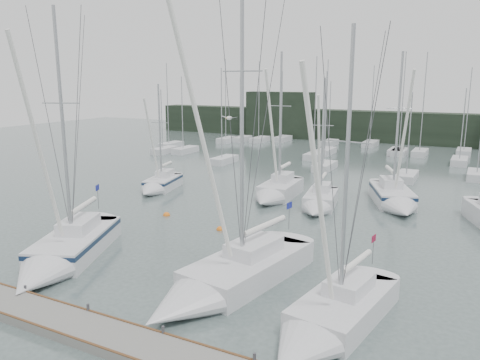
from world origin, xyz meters
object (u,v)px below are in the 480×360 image
sailboat_mid_b (275,193)px  buoy_a (220,230)px  buoy_c (167,215)px  sailboat_mid_c (319,203)px  sailboat_near_center (219,283)px  sailboat_near_left (61,255)px  sailboat_mid_a (158,185)px  sailboat_near_right (325,324)px  sailboat_mid_d (396,200)px

sailboat_mid_b → buoy_a: (-0.11, -9.33, -0.62)m
buoy_c → sailboat_mid_c: bearing=34.9°
sailboat_near_center → buoy_c: sailboat_near_center is taller
sailboat_near_left → sailboat_mid_c: bearing=39.7°
buoy_a → buoy_c: (-5.36, 1.13, 0.00)m
buoy_a → buoy_c: buoy_c is taller
sailboat_near_left → sailboat_mid_a: (-6.11, 16.82, -0.08)m
sailboat_near_left → sailboat_near_right: bearing=-24.0°
sailboat_mid_d → buoy_c: 18.37m
buoy_a → sailboat_mid_b: bearing=89.3°
sailboat_near_right → sailboat_mid_a: bearing=150.3°
sailboat_near_right → sailboat_mid_a: (-21.38, 17.13, 0.02)m
sailboat_mid_a → sailboat_near_center: bearing=-58.5°
sailboat_mid_c → sailboat_mid_d: (5.29, 3.56, 0.09)m
sailboat_near_right → sailboat_mid_d: (-0.85, 21.44, 0.13)m
sailboat_near_left → sailboat_near_right: sailboat_near_left is taller
sailboat_mid_a → sailboat_mid_b: (10.89, 2.08, 0.07)m
sailboat_mid_a → buoy_c: bearing=-61.5°
sailboat_near_center → sailboat_mid_d: (4.83, 20.21, 0.06)m
sailboat_mid_c → sailboat_mid_d: size_ratio=0.83×
sailboat_near_center → sailboat_mid_d: sailboat_near_center is taller
sailboat_near_center → buoy_a: sailboat_near_center is taller
sailboat_near_center → sailboat_near_left: bearing=-164.8°
sailboat_mid_b → sailboat_mid_c: 4.55m
sailboat_mid_d → buoy_c: bearing=-167.1°
sailboat_near_left → sailboat_near_center: bearing=-17.4°
buoy_c → sailboat_near_right: bearing=-34.6°
sailboat_mid_d → buoy_c: (-15.11, -10.42, -0.65)m
sailboat_near_left → buoy_c: (-0.69, 10.70, -0.62)m
sailboat_mid_a → sailboat_mid_b: sailboat_mid_b is taller
sailboat_near_right → sailboat_mid_c: size_ratio=1.20×
sailboat_near_center → sailboat_mid_b: (-4.81, 17.98, 0.03)m
sailboat_mid_a → sailboat_mid_b: 11.09m
sailboat_mid_d → buoy_a: (-9.75, -11.55, -0.65)m
sailboat_mid_c → sailboat_mid_d: sailboat_mid_d is taller
buoy_c → sailboat_mid_a: bearing=131.6°
sailboat_near_center → sailboat_mid_c: size_ratio=1.63×
sailboat_mid_d → sailboat_mid_a: bearing=170.1°
sailboat_near_center → sailboat_mid_a: bearing=144.4°
sailboat_mid_a → sailboat_mid_c: sailboat_mid_c is taller
sailboat_near_center → sailboat_mid_a: sailboat_near_center is taller
sailboat_near_center → buoy_a: size_ratio=35.96×
sailboat_mid_a → buoy_c: size_ratio=19.61×
sailboat_mid_b → sailboat_mid_c: size_ratio=1.20×
sailboat_mid_c → sailboat_mid_b: bearing=153.1°
sailboat_mid_a → sailboat_mid_d: (20.53, 4.31, 0.10)m
sailboat_mid_a → buoy_c: 8.19m
sailboat_near_left → sailboat_mid_a: sailboat_near_left is taller
sailboat_mid_b → sailboat_mid_c: bearing=-20.6°
buoy_a → sailboat_near_right: bearing=-43.0°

